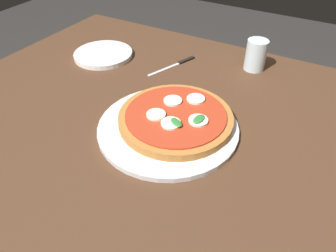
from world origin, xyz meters
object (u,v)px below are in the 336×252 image
(serving_tray, at_px, (168,127))
(plate_white, at_px, (103,54))
(knife, at_px, (178,64))
(glass_cup, at_px, (256,55))
(pizza, at_px, (176,117))
(dining_table, at_px, (163,153))

(serving_tray, xyz_separation_m, plate_white, (-0.36, 0.21, 0.00))
(plate_white, height_order, knife, plate_white)
(knife, bearing_deg, glass_cup, 23.01)
(serving_tray, relative_size, pizza, 1.22)
(pizza, bearing_deg, knife, 117.41)
(pizza, relative_size, knife, 1.54)
(dining_table, distance_m, pizza, 0.13)
(serving_tray, height_order, glass_cup, glass_cup)
(knife, bearing_deg, dining_table, -69.08)
(glass_cup, bearing_deg, pizza, -101.72)
(knife, bearing_deg, plate_white, -162.83)
(pizza, distance_m, glass_cup, 0.36)
(plate_white, relative_size, knife, 1.08)
(serving_tray, bearing_deg, dining_table, 141.80)
(serving_tray, xyz_separation_m, knife, (-0.13, 0.28, -0.00))
(dining_table, height_order, knife, knife)
(plate_white, bearing_deg, knife, 17.17)
(plate_white, bearing_deg, pizza, -27.52)
(pizza, xyz_separation_m, glass_cup, (0.07, 0.35, 0.02))
(pizza, xyz_separation_m, plate_white, (-0.37, 0.19, -0.02))
(pizza, xyz_separation_m, knife, (-0.14, 0.26, -0.02))
(dining_table, xyz_separation_m, plate_white, (-0.33, 0.19, 0.11))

